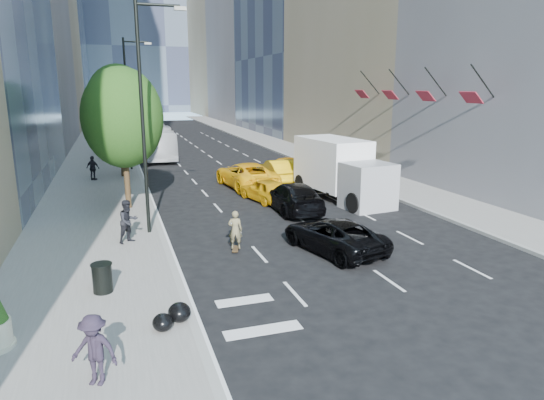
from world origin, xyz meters
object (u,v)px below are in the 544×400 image
object	(u,v)px
black_sedan_lincoln	(334,235)
trash_can	(102,278)
box_truck	(341,169)
city_bus	(158,142)
skateboarder	(235,232)
black_sedan_mercedes	(293,197)

from	to	relation	value
black_sedan_lincoln	trash_can	world-z (taller)	black_sedan_lincoln
black_sedan_lincoln	box_truck	xyz separation A→B (m)	(4.46, 8.53, 1.10)
city_bus	box_truck	xyz separation A→B (m)	(8.76, -20.84, 0.30)
box_truck	skateboarder	bearing A→B (deg)	-145.35
black_sedan_mercedes	city_bus	xyz separation A→B (m)	(-5.00, 22.76, 0.71)
black_sedan_lincoln	box_truck	distance (m)	9.69
black_sedan_lincoln	black_sedan_mercedes	distance (m)	6.65
city_bus	skateboarder	bearing A→B (deg)	-88.43
skateboarder	black_sedan_mercedes	distance (m)	7.01
city_bus	box_truck	distance (m)	22.61
skateboarder	trash_can	size ratio (longest dim) A/B	1.73
city_bus	box_truck	world-z (taller)	box_truck
black_sedan_mercedes	trash_can	size ratio (longest dim) A/B	5.82
black_sedan_lincoln	trash_can	distance (m)	9.07
trash_can	black_sedan_mercedes	bearing A→B (deg)	40.91
black_sedan_mercedes	box_truck	size ratio (longest dim) A/B	0.70
skateboarder	black_sedan_mercedes	size ratio (longest dim) A/B	0.30
skateboarder	box_truck	xyz separation A→B (m)	(8.27, 7.29, 0.99)
box_truck	trash_can	xyz separation A→B (m)	(-13.37, -10.25, -1.18)
skateboarder	city_bus	bearing A→B (deg)	-71.38
black_sedan_lincoln	trash_can	xyz separation A→B (m)	(-8.91, -1.71, -0.07)
black_sedan_mercedes	city_bus	distance (m)	23.32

